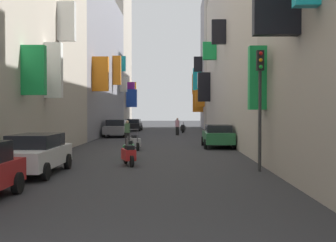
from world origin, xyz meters
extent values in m
plane|color=#2D2D30|center=(0.00, 30.00, 0.00)|extent=(140.00, 140.00, 0.00)
cube|color=white|center=(-4.53, 20.03, 7.16)|extent=(0.95, 0.47, 2.13)
cube|color=white|center=(-4.58, 17.58, 4.27)|extent=(0.84, 0.45, 2.70)
cube|color=green|center=(-4.51, 14.36, 3.98)|extent=(0.98, 0.38, 2.07)
cube|color=gray|center=(-8.00, 38.93, 6.96)|extent=(6.00, 22.25, 13.92)
cube|color=white|center=(-4.61, 46.71, 5.39)|extent=(0.78, 0.52, 1.77)
cube|color=orange|center=(-4.58, 40.80, 6.42)|extent=(0.84, 0.54, 2.95)
cube|color=orange|center=(-4.38, 29.88, 5.14)|extent=(1.24, 0.51, 2.64)
cube|color=#19B2BF|center=(-4.66, 46.34, 7.69)|extent=(0.68, 0.50, 1.72)
cube|color=#B2A899|center=(-8.00, 55.02, 9.89)|extent=(6.00, 9.95, 19.78)
cube|color=blue|center=(-4.32, 53.14, 3.96)|extent=(1.36, 0.52, 2.31)
cube|color=orange|center=(-4.59, 58.11, 5.15)|extent=(0.81, 0.43, 2.46)
cube|color=purple|center=(-4.46, 53.27, 5.13)|extent=(1.07, 0.45, 1.85)
cube|color=green|center=(4.66, 13.70, 3.59)|extent=(0.68, 0.48, 2.52)
cube|color=#B2A899|center=(8.00, 31.60, 7.13)|extent=(6.00, 32.10, 14.26)
cube|color=black|center=(4.49, 27.70, 7.94)|extent=(1.02, 0.47, 1.72)
cube|color=green|center=(4.40, 35.10, 7.59)|extent=(1.20, 0.60, 1.56)
cube|color=black|center=(4.36, 41.77, 4.78)|extent=(1.29, 0.42, 3.02)
cube|color=gray|center=(8.00, 50.20, 9.63)|extent=(6.00, 3.81, 19.25)
cube|color=orange|center=(4.45, 50.71, 3.87)|extent=(1.11, 0.55, 2.11)
cube|color=white|center=(4.56, 50.97, 6.10)|extent=(0.88, 0.43, 1.91)
cube|color=gray|center=(8.00, 56.05, 8.68)|extent=(6.00, 7.90, 17.36)
cube|color=black|center=(4.43, 55.58, 8.61)|extent=(1.14, 0.57, 2.01)
cube|color=orange|center=(4.38, 58.99, 6.11)|extent=(1.24, 0.41, 2.83)
cube|color=orange|center=(4.32, 53.81, 3.59)|extent=(1.36, 0.51, 2.84)
cube|color=#19B2BF|center=(4.42, 58.17, 6.72)|extent=(1.17, 0.40, 3.17)
cube|color=white|center=(-3.66, 11.80, 0.63)|extent=(1.67, 4.43, 0.67)
cube|color=black|center=(-3.66, 12.02, 1.20)|extent=(1.47, 2.48, 0.47)
cylinder|color=black|center=(-2.83, 10.34, 0.30)|extent=(0.18, 0.60, 0.60)
cylinder|color=black|center=(-2.83, 13.26, 0.30)|extent=(0.18, 0.60, 0.60)
cylinder|color=black|center=(-4.50, 13.26, 0.30)|extent=(0.18, 0.60, 0.60)
cube|color=black|center=(-3.57, 47.03, 0.60)|extent=(1.82, 4.32, 0.60)
cube|color=black|center=(-3.57, 47.25, 1.13)|extent=(1.60, 2.42, 0.46)
cylinder|color=black|center=(-2.66, 45.61, 0.30)|extent=(0.18, 0.60, 0.60)
cylinder|color=black|center=(-4.48, 45.61, 0.30)|extent=(0.18, 0.60, 0.60)
cylinder|color=black|center=(-2.66, 48.46, 0.30)|extent=(0.18, 0.60, 0.60)
cylinder|color=black|center=(-4.48, 48.46, 0.30)|extent=(0.18, 0.60, 0.60)
cube|color=slate|center=(-3.85, 34.81, 0.64)|extent=(1.81, 4.09, 0.68)
cube|color=black|center=(-3.85, 35.01, 1.25)|extent=(1.59, 2.29, 0.53)
cylinder|color=black|center=(-2.94, 33.46, 0.30)|extent=(0.18, 0.60, 0.60)
cylinder|color=black|center=(-4.75, 33.46, 0.30)|extent=(0.18, 0.60, 0.60)
cylinder|color=black|center=(-2.94, 36.16, 0.30)|extent=(0.18, 0.60, 0.60)
cylinder|color=black|center=(-4.75, 36.16, 0.30)|extent=(0.18, 0.60, 0.60)
cube|color=#236638|center=(4.05, 23.68, 0.64)|extent=(1.71, 4.11, 0.67)
cube|color=black|center=(4.05, 23.48, 1.20)|extent=(1.51, 2.30, 0.45)
cylinder|color=black|center=(3.20, 25.04, 0.30)|extent=(0.18, 0.60, 0.60)
cylinder|color=black|center=(4.91, 25.04, 0.30)|extent=(0.18, 0.60, 0.60)
cylinder|color=black|center=(3.20, 22.32, 0.30)|extent=(0.18, 0.60, 0.60)
cylinder|color=black|center=(4.91, 22.32, 0.30)|extent=(0.18, 0.60, 0.60)
cylinder|color=black|center=(-2.93, 8.06, 0.30)|extent=(0.18, 0.60, 0.60)
cube|color=#ADADB2|center=(-0.95, 21.84, 0.46)|extent=(0.75, 1.27, 0.45)
cube|color=black|center=(-1.02, 22.06, 0.77)|extent=(0.46, 0.63, 0.16)
cylinder|color=#4C4C51|center=(-0.79, 21.26, 0.79)|extent=(0.13, 0.28, 0.68)
cylinder|color=black|center=(-0.75, 21.12, 0.24)|extent=(0.23, 0.49, 0.48)
cylinder|color=black|center=(-1.16, 22.56, 0.24)|extent=(0.23, 0.49, 0.48)
cube|color=black|center=(2.18, 42.25, 0.46)|extent=(0.57, 1.20, 0.45)
cube|color=black|center=(2.16, 42.04, 0.77)|extent=(0.38, 0.59, 0.16)
cylinder|color=#4C4C51|center=(2.25, 42.82, 0.79)|extent=(0.09, 0.28, 0.68)
cylinder|color=black|center=(2.27, 42.97, 0.24)|extent=(0.15, 0.49, 0.48)
cylinder|color=black|center=(2.10, 41.53, 0.24)|extent=(0.15, 0.49, 0.48)
cube|color=#287F3D|center=(-0.81, 16.88, 0.46)|extent=(0.47, 1.16, 0.45)
cube|color=black|center=(-0.82, 17.10, 0.77)|extent=(0.33, 0.57, 0.16)
cylinder|color=#4C4C51|center=(-0.80, 16.31, 0.79)|extent=(0.07, 0.27, 0.68)
cylinder|color=black|center=(-0.80, 16.17, 0.24)|extent=(0.11, 0.48, 0.48)
cylinder|color=black|center=(-0.83, 17.60, 0.24)|extent=(0.11, 0.48, 0.48)
cube|color=red|center=(-0.56, 14.42, 0.46)|extent=(0.73, 1.11, 0.45)
cube|color=black|center=(-0.50, 14.23, 0.77)|extent=(0.48, 0.63, 0.16)
cylinder|color=#4C4C51|center=(-0.71, 14.91, 0.79)|extent=(0.14, 0.28, 0.68)
cylinder|color=black|center=(-0.75, 15.03, 0.24)|extent=(0.24, 0.49, 0.48)
cylinder|color=black|center=(-0.36, 13.81, 0.24)|extent=(0.24, 0.49, 0.48)
cylinder|color=black|center=(1.57, 37.51, 0.39)|extent=(0.45, 0.45, 0.79)
cylinder|color=pink|center=(1.57, 37.51, 1.10)|extent=(0.53, 0.53, 0.63)
sphere|color=tan|center=(1.57, 37.51, 1.52)|extent=(0.21, 0.21, 0.21)
cylinder|color=black|center=(-1.92, 26.20, 0.40)|extent=(0.45, 0.45, 0.80)
cylinder|color=#4C724C|center=(-1.92, 26.20, 1.11)|extent=(0.54, 0.54, 0.63)
sphere|color=tan|center=(-1.92, 26.20, 1.54)|extent=(0.22, 0.22, 0.22)
cylinder|color=#2D2D2D|center=(4.59, 12.72, 1.90)|extent=(0.12, 0.12, 3.81)
cube|color=black|center=(4.59, 12.72, 4.18)|extent=(0.26, 0.26, 0.75)
sphere|color=red|center=(4.59, 12.58, 4.43)|extent=(0.14, 0.14, 0.14)
sphere|color=orange|center=(4.59, 12.58, 4.18)|extent=(0.14, 0.14, 0.14)
sphere|color=green|center=(4.59, 12.58, 3.93)|extent=(0.14, 0.14, 0.14)
camera|label=1|loc=(1.42, -3.88, 2.28)|focal=47.00mm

